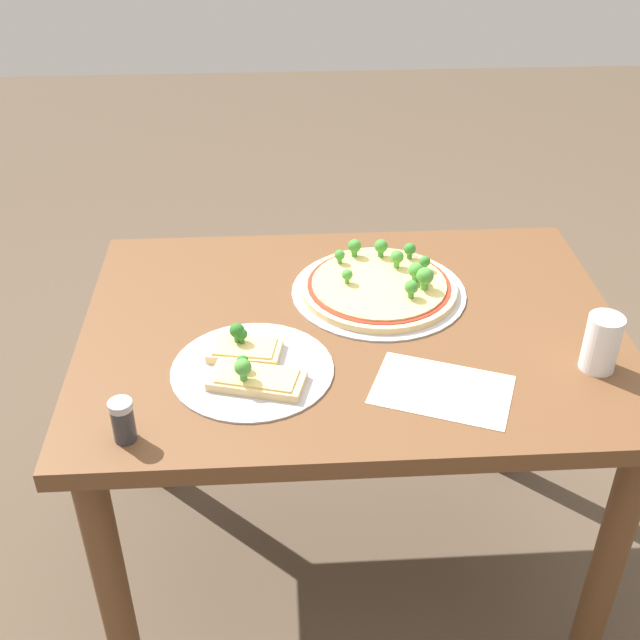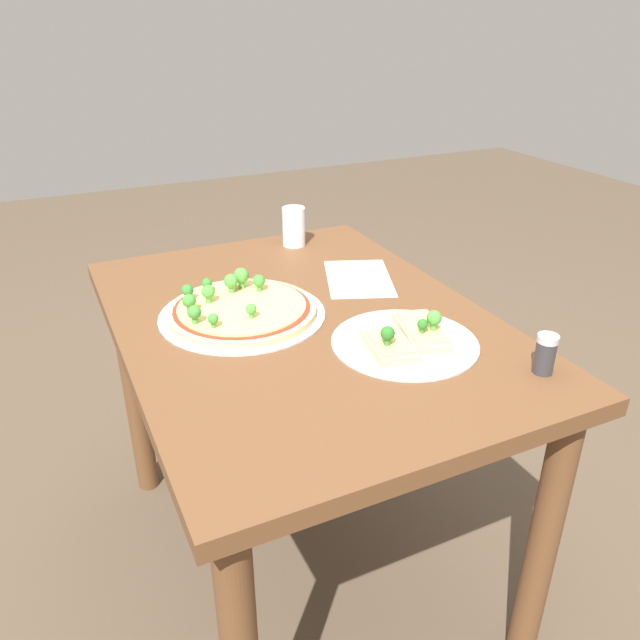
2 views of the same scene
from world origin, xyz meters
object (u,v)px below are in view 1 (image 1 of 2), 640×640
(drinking_cup, at_px, (602,343))
(condiment_shaker, at_px, (123,421))
(dining_table, at_px, (351,369))
(pizza_tray_whole, at_px, (380,286))
(pizza_tray_slice, at_px, (251,366))

(drinking_cup, xyz_separation_m, condiment_shaker, (-0.81, -0.14, -0.02))
(dining_table, relative_size, drinking_cup, 9.73)
(drinking_cup, bearing_deg, condiment_shaker, -170.23)
(dining_table, distance_m, drinking_cup, 0.48)
(pizza_tray_whole, bearing_deg, condiment_shaker, -137.66)
(pizza_tray_slice, bearing_deg, condiment_shaker, -140.14)
(pizza_tray_whole, xyz_separation_m, pizza_tray_slice, (-0.26, -0.25, -0.00))
(pizza_tray_whole, relative_size, pizza_tray_slice, 1.23)
(condiment_shaker, bearing_deg, pizza_tray_whole, 42.34)
(pizza_tray_slice, height_order, condiment_shaker, condiment_shaker)
(drinking_cup, relative_size, condiment_shaker, 1.41)
(dining_table, distance_m, pizza_tray_whole, 0.18)
(drinking_cup, bearing_deg, pizza_tray_slice, 177.71)
(dining_table, xyz_separation_m, drinking_cup, (0.42, -0.16, 0.16))
(condiment_shaker, bearing_deg, dining_table, 37.79)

